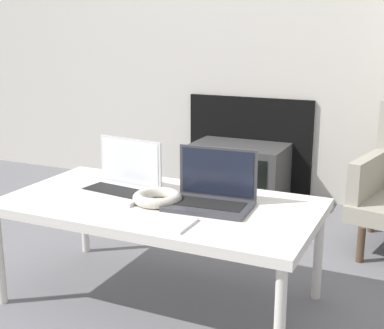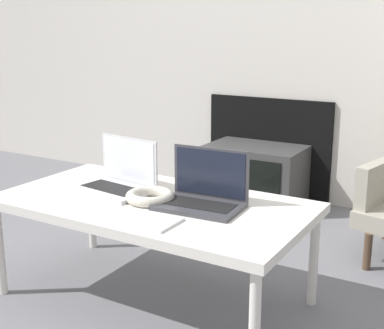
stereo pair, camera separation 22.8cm
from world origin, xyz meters
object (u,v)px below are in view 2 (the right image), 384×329
(laptop_right, at_px, (203,194))
(tv, at_px, (255,175))
(laptop_left, at_px, (119,179))
(phone, at_px, (164,224))
(headphones, at_px, (151,197))

(laptop_right, relative_size, tv, 0.55)
(laptop_left, xyz_separation_m, phone, (0.38, -0.25, -0.04))
(laptop_right, distance_m, headphones, 0.21)
(laptop_left, relative_size, phone, 2.25)
(laptop_left, height_order, laptop_right, same)
(laptop_right, bearing_deg, headphones, -166.25)
(headphones, height_order, phone, headphones)
(laptop_right, height_order, headphones, laptop_right)
(headphones, xyz_separation_m, tv, (-0.16, 1.34, -0.25))
(laptop_left, xyz_separation_m, laptop_right, (0.40, 0.00, 0.00))
(laptop_left, height_order, headphones, laptop_left)
(laptop_right, bearing_deg, laptop_left, 176.31)
(laptop_right, height_order, tv, laptop_right)
(laptop_left, relative_size, headphones, 1.77)
(headphones, bearing_deg, tv, 96.80)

